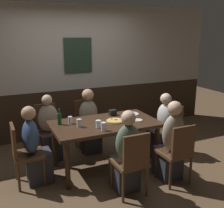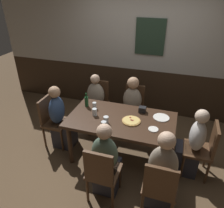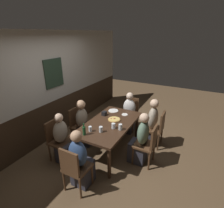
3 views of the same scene
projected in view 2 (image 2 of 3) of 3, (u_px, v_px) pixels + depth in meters
The scene contains 24 objects.
ground_plane at pixel (120, 156), 3.67m from camera, with size 12.00×12.00×0.00m, color brown.
wall_back at pixel (144, 53), 4.40m from camera, with size 6.40×0.13×2.60m.
dining_table at pixel (121, 123), 3.35m from camera, with size 1.61×0.90×0.74m.
chair_left_far at pixel (98, 100), 4.34m from camera, with size 0.40×0.40×0.88m.
chair_head_east at pixel (204, 148), 3.10m from camera, with size 0.40×0.40×0.88m.
chair_mid_far at pixel (133, 106), 4.15m from camera, with size 0.40×0.40×0.88m.
chair_mid_near at pixel (102, 172), 2.71m from camera, with size 0.40×0.40×0.88m.
chair_right_near at pixel (160, 186), 2.52m from camera, with size 0.40×0.40×0.88m.
chair_head_west at pixel (52, 119), 3.75m from camera, with size 0.40×0.40×0.88m.
person_left_far at pixel (95, 106), 4.22m from camera, with size 0.34×0.37×1.08m.
person_head_east at pixel (191, 147), 3.17m from camera, with size 0.37×0.34×1.09m.
person_mid_far at pixel (131, 111), 4.02m from camera, with size 0.34×0.37×1.12m.
person_mid_near at pixel (106, 164), 2.86m from camera, with size 0.34×0.37×1.12m.
person_right_near at pixel (161, 176), 2.65m from camera, with size 0.34×0.37×1.17m.
person_head_west at pixel (61, 122), 3.72m from camera, with size 0.37×0.34×1.12m.
pizza at pixel (131, 121), 3.24m from camera, with size 0.28×0.28×0.03m.
pint_glass_stout at pixel (106, 120), 3.18m from camera, with size 0.08×0.08×0.11m.
tumbler_water at pixel (104, 126), 3.05m from camera, with size 0.07×0.07×0.12m.
tumbler_short at pixel (95, 112), 3.37m from camera, with size 0.07×0.07×0.12m.
beer_glass_tall at pixel (95, 106), 3.55m from camera, with size 0.06×0.06×0.11m.
beer_bottle_green at pixel (87, 101), 3.60m from camera, with size 0.06×0.06×0.24m.
plate_white_large at pixel (161, 118), 3.33m from camera, with size 0.24×0.24×0.01m, color white.
plate_white_small at pixel (153, 129), 3.06m from camera, with size 0.14×0.14×0.01m, color white.
condiment_caddy at pixel (142, 110), 3.46m from camera, with size 0.11×0.09×0.09m, color black.
Camera 2 is at (0.72, -2.69, 2.55)m, focal length 35.15 mm.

